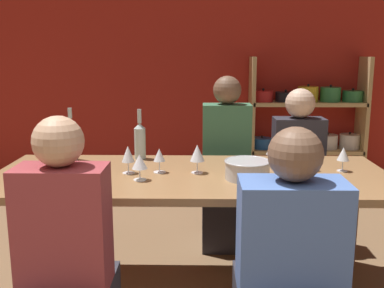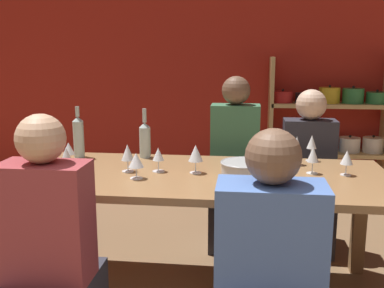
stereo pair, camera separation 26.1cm
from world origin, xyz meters
name	(u,v)px [view 1 (the left image)]	position (x,y,z in m)	size (l,w,h in m)	color
wall_back_red	(196,58)	(0.00, 3.83, 1.35)	(8.80, 0.06, 2.70)	red
shelf_unit	(307,142)	(1.08, 3.63, 0.56)	(1.09, 0.30, 1.36)	tan
dining_table	(192,188)	(0.00, 1.83, 0.64)	(2.25, 0.90, 0.73)	olive
mixing_bowl	(247,169)	(0.30, 1.72, 0.78)	(0.25, 0.25, 0.10)	#B7BABC
wine_bottle_green	(71,138)	(-0.77, 2.14, 0.87)	(0.07, 0.07, 0.33)	#B2C6C1
wine_bottle_amber	(140,140)	(-0.34, 2.19, 0.85)	(0.07, 0.07, 0.32)	#B2C6C1
wine_glass_empty_a	(343,154)	(0.87, 1.89, 0.83)	(0.07, 0.07, 0.14)	white
wine_glass_white_a	(66,159)	(-0.68, 1.71, 0.84)	(0.07, 0.07, 0.16)	white
wine_glass_white_b	(197,154)	(0.03, 1.84, 0.84)	(0.08, 0.08, 0.16)	white
wine_glass_white_c	(65,152)	(-0.73, 1.88, 0.84)	(0.07, 0.07, 0.15)	white
wine_glass_white_d	(311,153)	(0.69, 1.90, 0.83)	(0.07, 0.07, 0.16)	white
wine_glass_empty_b	(128,155)	(-0.36, 1.82, 0.84)	(0.07, 0.07, 0.16)	white
wine_glass_red_a	(292,143)	(0.62, 2.10, 0.85)	(0.07, 0.07, 0.18)	white
wine_glass_white_e	(305,141)	(0.72, 2.21, 0.84)	(0.07, 0.07, 0.17)	white
wine_glass_white_f	(273,149)	(0.48, 2.00, 0.84)	(0.08, 0.08, 0.15)	white
wine_glass_red_b	(140,162)	(-0.28, 1.69, 0.83)	(0.08, 0.08, 0.14)	white
wine_glass_red_c	(159,156)	(-0.18, 1.84, 0.82)	(0.07, 0.07, 0.14)	white
person_far_a	(226,183)	(0.24, 2.52, 0.47)	(0.34, 0.43, 1.24)	#2D2D38
person_far_b	(296,187)	(0.75, 2.54, 0.43)	(0.36, 0.45, 1.15)	#2D2D38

